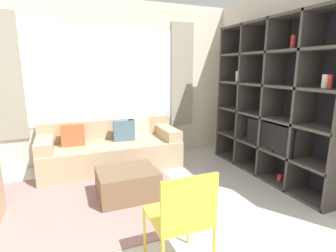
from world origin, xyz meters
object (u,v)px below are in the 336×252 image
couch_main (111,150)px  ottoman (128,184)px  shelving_unit (275,102)px  folding_chair (182,214)px

couch_main → ottoman: (-0.00, -1.13, -0.11)m
shelving_unit → folding_chair: (-2.05, -1.27, -0.60)m
couch_main → folding_chair: (0.10, -2.52, 0.23)m
shelving_unit → ottoman: 2.34m
shelving_unit → couch_main: size_ratio=1.04×
shelving_unit → folding_chair: bearing=-148.2°
folding_chair → couch_main: bearing=-87.8°
shelving_unit → couch_main: bearing=149.9°
folding_chair → ottoman: bearing=-86.0°
shelving_unit → ottoman: (-2.15, 0.12, -0.93)m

